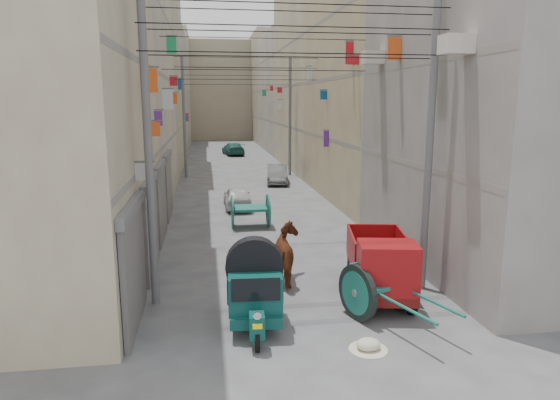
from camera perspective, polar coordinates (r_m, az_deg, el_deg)
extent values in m
cube|color=gray|center=(14.64, -15.87, 3.36)|extent=(0.25, 9.80, 0.18)
cube|color=gray|center=(14.56, -16.52, 15.13)|extent=(0.25, 9.80, 0.18)
cube|color=#BCB0A1|center=(26.06, -21.81, 12.42)|extent=(8.00, 12.00, 12.00)
cube|color=gray|center=(25.54, -12.80, 6.68)|extent=(0.25, 11.76, 0.18)
cube|color=gray|center=(25.49, -13.10, 13.41)|extent=(0.25, 11.76, 0.18)
cube|color=gray|center=(25.80, -13.41, 20.08)|extent=(0.25, 11.76, 0.18)
cube|color=#A0947E|center=(38.88, -17.51, 13.51)|extent=(8.00, 14.00, 14.00)
cube|color=gray|center=(38.49, -11.41, 8.17)|extent=(0.25, 13.72, 0.18)
cube|color=gray|center=(38.46, -11.58, 12.63)|extent=(0.25, 13.72, 0.18)
cube|color=gray|center=(38.66, -11.77, 17.08)|extent=(0.25, 13.72, 0.18)
cube|color=gray|center=(52.72, -15.09, 11.70)|extent=(8.00, 14.00, 11.80)
cube|color=gray|center=(52.46, -10.67, 8.94)|extent=(0.25, 13.72, 0.18)
cube|color=gray|center=(52.44, -10.79, 12.22)|extent=(0.25, 13.72, 0.18)
cube|color=gray|center=(52.59, -10.92, 15.49)|extent=(0.25, 13.72, 0.18)
cube|color=tan|center=(65.67, -13.85, 12.33)|extent=(8.00, 12.00, 13.50)
cube|color=gray|center=(65.45, -10.27, 9.37)|extent=(0.25, 11.76, 0.18)
cube|color=gray|center=(65.43, -10.37, 11.99)|extent=(0.25, 11.76, 0.18)
cube|color=gray|center=(65.55, -10.46, 14.61)|extent=(0.25, 11.76, 0.18)
cube|color=gray|center=(17.71, 27.77, 14.52)|extent=(8.00, 10.00, 13.00)
cube|color=gray|center=(15.84, 15.23, 3.96)|extent=(0.25, 9.80, 0.18)
cube|color=gray|center=(15.77, 15.80, 14.83)|extent=(0.25, 9.80, 0.18)
cube|color=tan|center=(27.39, 13.79, 12.79)|extent=(8.00, 12.00, 12.00)
cube|color=gray|center=(26.24, 5.57, 7.02)|extent=(0.25, 11.76, 0.18)
cube|color=gray|center=(26.20, 5.70, 13.57)|extent=(0.25, 11.76, 0.18)
cube|color=gray|center=(26.50, 5.83, 20.07)|extent=(0.25, 11.76, 0.18)
cube|color=#BEB390|center=(39.78, 6.62, 13.88)|extent=(8.00, 14.00, 14.00)
cube|color=gray|center=(38.96, 0.91, 8.42)|extent=(0.25, 13.72, 0.18)
cube|color=gray|center=(38.93, 0.93, 12.83)|extent=(0.25, 13.72, 0.18)
cube|color=gray|center=(39.13, 0.94, 17.23)|extent=(0.25, 13.72, 0.18)
cube|color=#BCB0A1|center=(53.39, 2.62, 12.06)|extent=(8.00, 14.00, 11.80)
cube|color=gray|center=(52.81, -1.59, 9.14)|extent=(0.25, 13.72, 0.18)
cube|color=gray|center=(52.79, -1.61, 12.40)|extent=(0.25, 13.72, 0.18)
cube|color=gray|center=(52.94, -1.63, 15.65)|extent=(0.25, 13.72, 0.18)
cube|color=#A0947E|center=(66.21, 0.42, 12.63)|extent=(8.00, 12.00, 13.50)
cube|color=gray|center=(65.73, -2.98, 9.54)|extent=(0.25, 11.76, 0.18)
cube|color=gray|center=(65.71, -3.00, 12.15)|extent=(0.25, 11.76, 0.18)
cube|color=gray|center=(65.83, -3.03, 14.76)|extent=(0.25, 11.76, 0.18)
cube|color=#A0947E|center=(72.44, -6.87, 12.24)|extent=(22.00, 10.00, 13.00)
cube|color=#48484D|center=(11.94, -16.34, -7.77)|extent=(0.12, 3.00, 2.60)
cube|color=#5E5E61|center=(11.56, -16.64, -0.95)|extent=(0.18, 3.20, 0.25)
cube|color=#48484D|center=(15.46, -14.53, -3.35)|extent=(0.12, 3.00, 2.60)
cube|color=#5E5E61|center=(15.17, -14.73, 1.96)|extent=(0.18, 3.20, 0.25)
cube|color=#48484D|center=(19.05, -13.41, -0.58)|extent=(0.12, 3.00, 2.60)
cube|color=#5E5E61|center=(18.82, -13.55, 3.74)|extent=(0.18, 3.20, 0.25)
cube|color=#48484D|center=(22.78, -12.63, 1.35)|extent=(0.12, 3.00, 2.60)
cube|color=#5E5E61|center=(22.58, -12.74, 4.98)|extent=(0.18, 3.20, 0.25)
cube|color=red|center=(41.13, -0.04, 12.44)|extent=(0.38, 0.08, 0.41)
cube|color=red|center=(48.06, -10.57, 9.26)|extent=(0.27, 0.08, 0.71)
cube|color=silver|center=(13.03, -15.28, 3.14)|extent=(0.44, 0.08, 0.42)
cube|color=silver|center=(22.25, -12.72, 11.14)|extent=(0.45, 0.08, 0.84)
cube|color=#1C9A5A|center=(51.63, -1.82, 12.11)|extent=(0.41, 0.08, 0.59)
cube|color=#EA561B|center=(16.26, -14.20, 7.87)|extent=(0.38, 0.08, 0.44)
cube|color=silver|center=(40.39, 0.08, 10.86)|extent=(0.43, 0.08, 0.72)
cube|color=red|center=(46.43, -0.97, 12.63)|extent=(0.28, 0.08, 0.44)
cube|color=#1C9A5A|center=(26.59, -12.28, 16.92)|extent=(0.48, 0.08, 0.84)
cube|color=#1749A7|center=(44.52, -10.70, 9.18)|extent=(0.31, 0.08, 0.44)
cube|color=#0B4C80|center=(26.13, 5.01, 11.86)|extent=(0.35, 0.08, 0.45)
cube|color=silver|center=(29.71, 3.40, 14.19)|extent=(0.34, 0.08, 0.79)
cube|color=#60268C|center=(18.50, -13.73, 9.05)|extent=(0.28, 0.08, 0.52)
cube|color=#1749A7|center=(36.07, -11.36, 12.85)|extent=(0.28, 0.08, 0.74)
cube|color=#60268C|center=(25.71, 5.30, 6.99)|extent=(0.26, 0.08, 0.80)
cube|color=#1C9A5A|center=(16.96, 13.01, 16.34)|extent=(0.34, 0.08, 0.55)
cube|color=#EA561B|center=(15.04, -14.74, 13.07)|extent=(0.47, 0.08, 0.67)
cube|color=red|center=(27.61, -12.07, 13.13)|extent=(0.40, 0.08, 0.47)
cube|color=#EA561B|center=(28.11, -12.01, 11.27)|extent=(0.32, 0.08, 0.55)
cube|color=red|center=(21.07, 8.36, 15.54)|extent=(0.47, 0.08, 0.35)
cube|color=red|center=(21.92, 7.94, 16.29)|extent=(0.32, 0.08, 0.89)
cube|color=#EA561B|center=(16.87, 12.95, 16.49)|extent=(0.44, 0.08, 0.69)
cube|color=#EA561B|center=(12.70, -16.67, 1.26)|extent=(0.10, 3.20, 0.80)
cube|color=#1749A7|center=(21.58, -13.38, 5.34)|extent=(0.10, 3.20, 0.80)
cube|color=red|center=(33.51, -11.70, 7.39)|extent=(0.10, 3.20, 0.80)
cube|color=#1C9A5A|center=(45.48, -10.90, 8.37)|extent=(0.10, 3.20, 0.80)
cube|color=#1749A7|center=(14.05, 18.20, 2.08)|extent=(0.10, 3.20, 0.80)
cube|color=#1C9A5A|center=(22.40, 7.89, 5.74)|extent=(0.10, 3.20, 0.80)
cube|color=#EA561B|center=(34.05, 2.19, 7.67)|extent=(0.10, 3.20, 0.80)
cube|color=#0B4C80|center=(45.88, -0.60, 8.59)|extent=(0.10, 3.20, 0.80)
cube|color=beige|center=(12.89, 19.51, 16.42)|extent=(0.70, 0.55, 0.45)
cube|color=beige|center=(18.42, 10.54, 15.72)|extent=(0.70, 0.55, 0.45)
cylinder|color=#5E5E61|center=(12.52, -14.84, 5.84)|extent=(0.20, 0.20, 8.00)
cylinder|color=#5E5E61|center=(13.74, 16.73, 6.18)|extent=(0.20, 0.20, 8.00)
cylinder|color=#5E5E61|center=(34.44, -10.91, 9.19)|extent=(0.20, 0.20, 8.00)
cylinder|color=#5E5E61|center=(34.90, 1.15, 9.41)|extent=(0.20, 0.20, 8.00)
cylinder|color=black|center=(12.15, 2.19, 16.43)|extent=(7.40, 0.02, 0.02)
cylinder|color=black|center=(12.22, 2.21, 19.24)|extent=(7.40, 0.02, 0.02)
cylinder|color=black|center=(12.30, 2.23, 21.54)|extent=(7.40, 0.02, 0.02)
cylinder|color=black|center=(13.13, 1.35, 16.05)|extent=(7.40, 0.02, 0.02)
cylinder|color=black|center=(13.20, 1.36, 18.64)|extent=(7.40, 0.02, 0.02)
cylinder|color=black|center=(13.27, 1.37, 20.78)|extent=(7.40, 0.02, 0.02)
cylinder|color=black|center=(18.56, -1.64, 14.62)|extent=(7.40, 0.02, 0.02)
cylinder|color=black|center=(18.61, -1.65, 16.47)|extent=(7.40, 0.02, 0.02)
cylinder|color=black|center=(18.66, -1.66, 18.00)|extent=(7.40, 0.02, 0.02)
cylinder|color=black|center=(26.51, -3.76, 13.58)|extent=(7.40, 0.02, 0.02)
cylinder|color=black|center=(26.54, -3.78, 14.87)|extent=(7.40, 0.02, 0.02)
cylinder|color=black|center=(26.58, -3.80, 15.94)|extent=(7.40, 0.02, 0.02)
cylinder|color=black|center=(34.49, -4.90, 13.00)|extent=(7.40, 0.02, 0.02)
cylinder|color=black|center=(34.51, -4.92, 14.00)|extent=(7.40, 0.02, 0.02)
cylinder|color=black|center=(34.54, -4.93, 14.83)|extent=(7.40, 0.02, 0.02)
cylinder|color=black|center=(10.71, -2.62, -15.66)|extent=(0.14, 0.51, 0.51)
cylinder|color=black|center=(12.26, -5.38, -12.10)|extent=(0.14, 0.51, 0.51)
cylinder|color=black|center=(12.29, -0.64, -11.98)|extent=(0.14, 0.51, 0.51)
cube|color=#0B3F3B|center=(11.69, -2.91, -12.28)|extent=(1.22, 1.78, 0.25)
cube|color=#0B3F3B|center=(10.62, -2.65, -14.16)|extent=(0.34, 0.42, 0.50)
cylinder|color=silver|center=(10.30, -2.61, -13.07)|extent=(0.16, 0.05, 0.16)
cube|color=#FCF20E|center=(10.38, -2.59, -14.24)|extent=(0.20, 0.04, 0.11)
cube|color=#0B3F3B|center=(11.54, -2.94, -9.84)|extent=(1.26, 1.60, 0.86)
cube|color=black|center=(10.73, -2.78, -10.22)|extent=(1.04, 0.11, 0.50)
cube|color=black|center=(11.50, -5.95, -9.48)|extent=(0.10, 1.08, 0.59)
cube|color=black|center=(11.55, 0.05, -9.34)|extent=(0.10, 1.08, 0.59)
cube|color=silver|center=(10.97, -2.74, -13.57)|extent=(1.13, 0.11, 0.05)
cylinder|color=black|center=(12.06, 8.84, -10.43)|extent=(0.58, 1.31, 1.34)
cylinder|color=#155C4F|center=(12.06, 8.84, -10.43)|extent=(0.50, 1.04, 1.05)
cylinder|color=#5E5E61|center=(12.06, 8.84, -10.43)|extent=(0.26, 0.23, 0.17)
cylinder|color=black|center=(12.81, 13.37, -9.30)|extent=(0.58, 1.31, 1.34)
cylinder|color=#155C4F|center=(12.81, 13.37, -9.30)|extent=(0.50, 1.04, 1.05)
cylinder|color=#5E5E61|center=(12.81, 13.37, -9.30)|extent=(0.26, 0.23, 0.17)
cylinder|color=#5E5E61|center=(12.43, 11.17, -9.85)|extent=(1.25, 0.50, 0.08)
cube|color=#155C4F|center=(12.37, 11.20, -9.11)|extent=(1.30, 1.33, 0.10)
cube|color=#155C4F|center=(12.65, 9.86, -7.58)|extent=(0.97, 0.41, 0.34)
cylinder|color=#155C4F|center=(11.32, 13.54, -11.58)|extent=(0.80, 2.10, 0.07)
cylinder|color=#155C4F|center=(11.81, 16.39, -10.75)|extent=(0.80, 2.10, 0.07)
cylinder|color=black|center=(12.55, 9.15, -11.32)|extent=(0.28, 0.65, 0.63)
cylinder|color=black|center=(14.49, 8.14, -8.15)|extent=(0.28, 0.65, 0.63)
cylinder|color=black|center=(12.76, 14.79, -11.17)|extent=(0.28, 0.65, 0.63)
cylinder|color=black|center=(14.68, 13.01, -8.08)|extent=(0.28, 0.65, 0.63)
cube|color=#540D0C|center=(13.53, 11.28, -8.75)|extent=(1.94, 3.35, 0.33)
cube|color=maroon|center=(12.29, 12.20, -7.55)|extent=(1.54, 1.24, 1.19)
cube|color=black|center=(11.84, 12.60, -7.81)|extent=(1.23, 0.28, 0.52)
cube|color=#540D0C|center=(13.93, 10.98, -7.02)|extent=(1.79, 2.33, 0.11)
cube|color=maroon|center=(13.72, 8.15, -5.42)|extent=(0.44, 2.07, 0.81)
cube|color=maroon|center=(13.94, 13.88, -5.37)|extent=(0.44, 2.07, 0.81)
cube|color=maroon|center=(14.79, 10.43, -4.27)|extent=(1.42, 0.32, 0.81)
cylinder|color=#155C4F|center=(20.40, -5.46, -1.33)|extent=(0.08, 1.37, 1.37)
cylinder|color=#155C4F|center=(20.52, -1.36, -1.20)|extent=(0.08, 1.37, 1.37)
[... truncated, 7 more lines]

